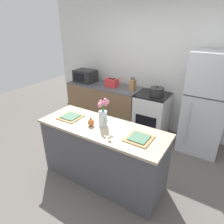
% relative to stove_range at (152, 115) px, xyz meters
% --- Properties ---
extents(ground_plane, '(10.00, 10.00, 0.00)m').
position_rel_stove_range_xyz_m(ground_plane, '(-0.10, -1.60, -0.44)').
color(ground_plane, '#59544F').
extents(back_wall, '(5.20, 0.08, 2.70)m').
position_rel_stove_range_xyz_m(back_wall, '(-0.10, 0.40, 0.91)').
color(back_wall, silver).
rests_on(back_wall, ground_plane).
extents(kitchen_island, '(1.80, 0.66, 0.89)m').
position_rel_stove_range_xyz_m(kitchen_island, '(-0.10, -1.60, 0.00)').
color(kitchen_island, '#4C4C51').
rests_on(kitchen_island, ground_plane).
extents(back_counter, '(1.68, 0.60, 0.88)m').
position_rel_stove_range_xyz_m(back_counter, '(-1.16, 0.00, 0.00)').
color(back_counter, brown).
rests_on(back_counter, ground_plane).
extents(stove_range, '(0.60, 0.61, 0.88)m').
position_rel_stove_range_xyz_m(stove_range, '(0.00, 0.00, 0.00)').
color(stove_range, silver).
rests_on(stove_range, ground_plane).
extents(refrigerator, '(0.68, 0.67, 1.76)m').
position_rel_stove_range_xyz_m(refrigerator, '(0.95, 0.00, 0.44)').
color(refrigerator, '#B7BABC').
rests_on(refrigerator, ground_plane).
extents(flower_vase, '(0.17, 0.12, 0.43)m').
position_rel_stove_range_xyz_m(flower_vase, '(-0.10, -1.57, 0.61)').
color(flower_vase, silver).
rests_on(flower_vase, kitchen_island).
extents(pear_figurine, '(0.09, 0.09, 0.14)m').
position_rel_stove_range_xyz_m(pear_figurine, '(-0.24, -1.66, 0.50)').
color(pear_figurine, '#C66B33').
rests_on(pear_figurine, kitchen_island).
extents(plate_setting_left, '(0.31, 0.31, 0.02)m').
position_rel_stove_range_xyz_m(plate_setting_left, '(-0.65, -1.61, 0.46)').
color(plate_setting_left, olive).
rests_on(plate_setting_left, kitchen_island).
extents(plate_setting_right, '(0.31, 0.31, 0.02)m').
position_rel_stove_range_xyz_m(plate_setting_right, '(0.45, -1.61, 0.46)').
color(plate_setting_right, olive).
rests_on(plate_setting_right, kitchen_island).
extents(toaster, '(0.28, 0.18, 0.17)m').
position_rel_stove_range_xyz_m(toaster, '(-0.96, -0.00, 0.53)').
color(toaster, red).
rests_on(toaster, back_counter).
extents(cooking_pot, '(0.27, 0.27, 0.17)m').
position_rel_stove_range_xyz_m(cooking_pot, '(0.07, -0.01, 0.52)').
color(cooking_pot, '#2D2D2D').
rests_on(cooking_pot, stove_range).
extents(microwave, '(0.48, 0.37, 0.27)m').
position_rel_stove_range_xyz_m(microwave, '(-1.68, -0.00, 0.58)').
color(microwave, black).
rests_on(microwave, back_counter).
extents(knife_block, '(0.10, 0.14, 0.27)m').
position_rel_stove_range_xyz_m(knife_block, '(-0.47, 0.02, 0.55)').
color(knife_block, '#A37547').
rests_on(knife_block, back_counter).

